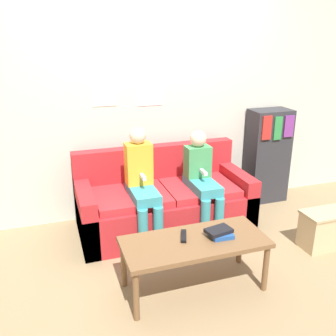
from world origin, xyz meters
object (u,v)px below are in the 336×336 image
Objects in this scene: person_left at (142,183)px; storage_box at (324,229)px; tv_remote at (184,236)px; coffee_table at (195,246)px; person_right at (202,179)px; couch at (164,203)px; bookshelf at (267,156)px.

person_left reaches higher than storage_box.
person_left is 0.79m from tv_remote.
coffee_table is at bearing -23.33° from tv_remote.
person_right is at bearing 146.02° from storage_box.
couch is 0.45m from person_left.
person_right is 0.93× the size of bookshelf.
coffee_table is 0.87m from person_left.
bookshelf is (1.43, 1.29, 0.17)m from coffee_table.
couch is 1.69× the size of person_right.
storage_box is at bearing -93.54° from bookshelf.
person_left is 6.22× the size of tv_remote.
tv_remote is at bearing 135.66° from coffee_table.
person_right is (0.59, -0.01, -0.03)m from person_left.
coffee_table is 0.11m from tv_remote.
couch is 9.77× the size of tv_remote.
person_left is 1.00× the size of bookshelf.
person_right is 1.21m from storage_box.
coffee_table is 0.93m from person_right.
person_right is 1.13m from bookshelf.
coffee_table is 6.29× the size of tv_remote.
bookshelf is (1.35, 0.28, 0.27)m from couch.
person_left is at bearing -145.51° from couch.
person_left is 0.59m from person_right.
coffee_table reaches higher than storage_box.
storage_box is at bearing -33.04° from couch.
storage_box is (0.95, -0.64, -0.38)m from person_right.
person_right reaches higher than tv_remote.
coffee_table is 1.01× the size of person_left.
storage_box is at bearing 25.50° from tv_remote.
person_right is (0.33, -0.19, 0.29)m from couch.
bookshelf is (1.50, 1.23, 0.11)m from tv_remote.
coffee_table is at bearing -116.68° from person_right.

